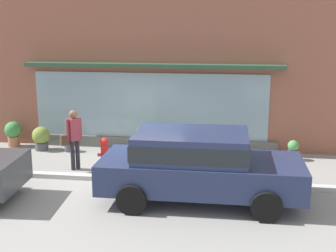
# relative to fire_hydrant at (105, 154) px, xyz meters

# --- Properties ---
(ground_plane) EXTENTS (60.00, 60.00, 0.00)m
(ground_plane) POSITION_rel_fire_hydrant_xyz_m (0.95, -0.58, -0.48)
(ground_plane) COLOR gray
(curb_strip) EXTENTS (14.00, 0.24, 0.12)m
(curb_strip) POSITION_rel_fire_hydrant_xyz_m (0.95, -0.78, -0.42)
(curb_strip) COLOR #B2B2AD
(curb_strip) RESTS_ON ground_plane
(storefront) EXTENTS (14.00, 0.81, 5.27)m
(storefront) POSITION_rel_fire_hydrant_xyz_m (0.95, 2.60, 2.09)
(storefront) COLOR #935642
(storefront) RESTS_ON ground_plane
(fire_hydrant) EXTENTS (0.39, 0.35, 0.94)m
(fire_hydrant) POSITION_rel_fire_hydrant_xyz_m (0.00, 0.00, 0.00)
(fire_hydrant) COLOR red
(fire_hydrant) RESTS_ON ground_plane
(pedestrian_with_handbag) EXTENTS (0.50, 0.49, 1.69)m
(pedestrian_with_handbag) POSITION_rel_fire_hydrant_xyz_m (-0.85, -0.05, 0.51)
(pedestrian_with_handbag) COLOR #232328
(pedestrian_with_handbag) RESTS_ON ground_plane
(parked_car_navy) EXTENTS (4.58, 2.13, 1.63)m
(parked_car_navy) POSITION_rel_fire_hydrant_xyz_m (2.70, -1.84, 0.45)
(parked_car_navy) COLOR navy
(parked_car_navy) RESTS_ON ground_plane
(potted_plant_window_right) EXTENTS (0.31, 0.31, 0.53)m
(potted_plant_window_right) POSITION_rel_fire_hydrant_xyz_m (-1.65, 1.69, -0.20)
(potted_plant_window_right) COLOR #4C4C51
(potted_plant_window_right) RESTS_ON ground_plane
(potted_plant_near_hydrant) EXTENTS (0.54, 0.54, 0.83)m
(potted_plant_near_hydrant) POSITION_rel_fire_hydrant_xyz_m (-3.67, 2.01, -0.01)
(potted_plant_near_hydrant) COLOR #9E6042
(potted_plant_near_hydrant) RESTS_ON ground_plane
(potted_plant_low_front) EXTENTS (0.77, 0.77, 0.94)m
(potted_plant_low_front) POSITION_rel_fire_hydrant_xyz_m (0.87, 1.65, 0.02)
(potted_plant_low_front) COLOR #4C4C51
(potted_plant_low_front) RESTS_ON ground_plane
(potted_plant_doorstep) EXTENTS (0.43, 0.43, 0.55)m
(potted_plant_doorstep) POSITION_rel_fire_hydrant_xyz_m (3.34, 1.72, -0.20)
(potted_plant_doorstep) COLOR #9E6042
(potted_plant_doorstep) RESTS_ON ground_plane
(potted_plant_window_left) EXTENTS (0.33, 0.33, 0.60)m
(potted_plant_window_left) POSITION_rel_fire_hydrant_xyz_m (5.29, 1.73, -0.16)
(potted_plant_window_left) COLOR #4C4C51
(potted_plant_window_left) RESTS_ON ground_plane
(potted_plant_by_entrance) EXTENTS (0.57, 0.57, 0.76)m
(potted_plant_by_entrance) POSITION_rel_fire_hydrant_xyz_m (-2.58, 1.73, -0.06)
(potted_plant_by_entrance) COLOR #4C4C51
(potted_plant_by_entrance) RESTS_ON ground_plane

